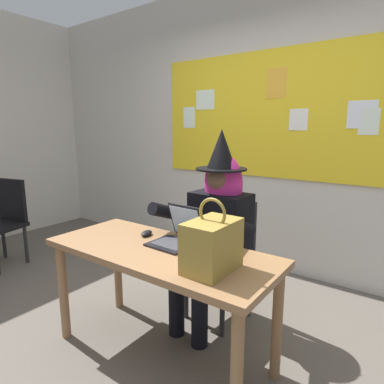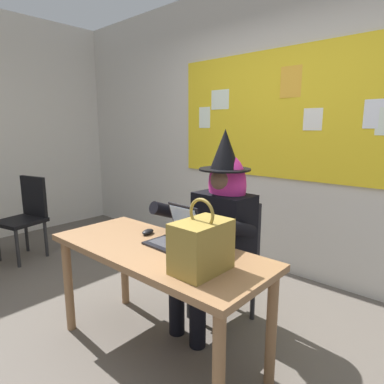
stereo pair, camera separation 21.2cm
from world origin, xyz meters
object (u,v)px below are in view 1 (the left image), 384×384
object	(u,v)px
handbag	(212,245)
chair_spare_by_window	(4,218)
computer_mouse	(147,233)
desk_main	(160,264)
person_costumed	(216,219)
laptop	(177,235)
chair_at_desk	(225,252)

from	to	relation	value
handbag	chair_spare_by_window	xyz separation A→B (m)	(-2.71, 0.19, -0.35)
chair_spare_by_window	computer_mouse	bearing A→B (deg)	76.72
computer_mouse	chair_spare_by_window	size ratio (longest dim) A/B	0.12
desk_main	person_costumed	world-z (taller)	person_costumed
desk_main	laptop	distance (m)	0.21
person_costumed	chair_spare_by_window	bearing A→B (deg)	-77.54
desk_main	handbag	world-z (taller)	handbag
person_costumed	chair_at_desk	bearing A→B (deg)	177.46
computer_mouse	chair_spare_by_window	distance (m)	2.07
person_costumed	chair_spare_by_window	xyz separation A→B (m)	(-2.35, -0.42, -0.28)
person_costumed	laptop	bearing A→B (deg)	-2.36
desk_main	chair_spare_by_window	distance (m)	2.30
computer_mouse	chair_spare_by_window	bearing A→B (deg)	165.15
chair_at_desk	chair_spare_by_window	distance (m)	2.42
desk_main	chair_at_desk	size ratio (longest dim) A/B	1.61
chair_spare_by_window	person_costumed	bearing A→B (deg)	86.58
chair_at_desk	computer_mouse	xyz separation A→B (m)	(-0.30, -0.53, 0.23)
desk_main	chair_at_desk	distance (m)	0.68
chair_at_desk	chair_spare_by_window	xyz separation A→B (m)	(-2.36, -0.54, 0.00)
chair_at_desk	handbag	size ratio (longest dim) A/B	2.37
computer_mouse	chair_at_desk	bearing A→B (deg)	45.57
chair_at_desk	laptop	size ratio (longest dim) A/B	2.89
desk_main	computer_mouse	bearing A→B (deg)	150.53
person_costumed	computer_mouse	xyz separation A→B (m)	(-0.29, -0.41, -0.05)
desk_main	person_costumed	distance (m)	0.57
desk_main	handbag	distance (m)	0.48
laptop	computer_mouse	world-z (taller)	laptop
chair_at_desk	laptop	world-z (taller)	laptop
desk_main	chair_at_desk	bearing A→B (deg)	84.28
chair_at_desk	laptop	bearing A→B (deg)	0.87
desk_main	laptop	world-z (taller)	laptop
desk_main	chair_at_desk	xyz separation A→B (m)	(0.07, 0.66, -0.12)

